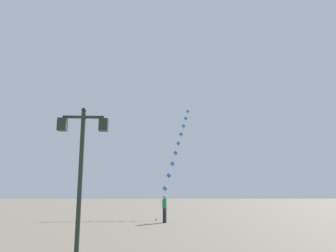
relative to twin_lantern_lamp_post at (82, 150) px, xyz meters
name	(u,v)px	position (x,y,z in m)	size (l,w,h in m)	color
ground_plane	(156,223)	(2.44, 11.07, -3.16)	(160.00, 160.00, 0.00)	#756B5B
twin_lantern_lamp_post	(82,150)	(0.00, 0.00, 0.00)	(1.58, 0.28, 4.54)	#1E2D23
kite_train	(177,149)	(4.26, 18.22, 2.47)	(3.58, 10.90, 10.51)	brown
kite_flyer	(165,208)	(2.97, 11.08, -2.26)	(0.31, 0.62, 1.71)	#1E1E2D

